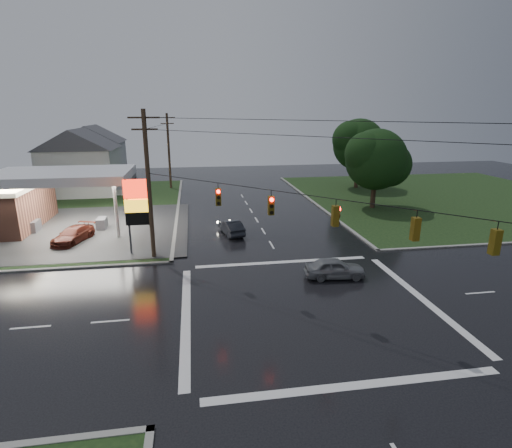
{
  "coord_description": "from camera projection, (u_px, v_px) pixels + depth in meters",
  "views": [
    {
      "loc": [
        -6.28,
        -20.11,
        10.91
      ],
      "look_at": [
        -1.94,
        7.16,
        3.0
      ],
      "focal_mm": 28.0,
      "sensor_mm": 36.0,
      "label": 1
    }
  ],
  "objects": [
    {
      "name": "house_far",
      "position": [
        93.0,
        152.0,
        64.09
      ],
      "size": [
        11.05,
        8.48,
        8.6
      ],
      "color": "silver",
      "rests_on": "ground"
    },
    {
      "name": "grass_nw",
      "position": [
        13.0,
        213.0,
        43.8
      ],
      "size": [
        36.0,
        36.0,
        0.08
      ],
      "primitive_type": "cube",
      "color": "black",
      "rests_on": "ground"
    },
    {
      "name": "ground",
      "position": [
        309.0,
        306.0,
        23.05
      ],
      "size": [
        120.0,
        120.0,
        0.0
      ],
      "primitive_type": "plane",
      "color": "black",
      "rests_on": "ground"
    },
    {
      "name": "traffic_signals",
      "position": [
        313.0,
        196.0,
        21.25
      ],
      "size": [
        26.87,
        26.87,
        1.47
      ],
      "color": "black",
      "rests_on": "ground"
    },
    {
      "name": "car_north",
      "position": [
        231.0,
        227.0,
        36.21
      ],
      "size": [
        2.24,
        4.24,
        1.33
      ],
      "primitive_type": "imported",
      "rotation": [
        0.0,
        0.0,
        3.36
      ],
      "color": "black",
      "rests_on": "ground"
    },
    {
      "name": "utility_pole_nw",
      "position": [
        149.0,
        184.0,
        29.06
      ],
      "size": [
        2.2,
        0.32,
        11.0
      ],
      "color": "#382619",
      "rests_on": "ground"
    },
    {
      "name": "house_near",
      "position": [
        80.0,
        161.0,
        52.85
      ],
      "size": [
        11.05,
        8.48,
        8.6
      ],
      "color": "silver",
      "rests_on": "ground"
    },
    {
      "name": "grass_ne",
      "position": [
        446.0,
        197.0,
        51.64
      ],
      "size": [
        36.0,
        36.0,
        0.08
      ],
      "primitive_type": "cube",
      "color": "black",
      "rests_on": "ground"
    },
    {
      "name": "pylon_sign",
      "position": [
        138.0,
        204.0,
        30.33
      ],
      "size": [
        2.0,
        0.35,
        6.0
      ],
      "color": "#59595E",
      "rests_on": "ground"
    },
    {
      "name": "tree_ne_far",
      "position": [
        360.0,
        145.0,
        56.21
      ],
      "size": [
        8.46,
        7.2,
        9.8
      ],
      "color": "black",
      "rests_on": "ground"
    },
    {
      "name": "car_pump",
      "position": [
        73.0,
        235.0,
        34.0
      ],
      "size": [
        3.26,
        4.9,
        1.32
      ],
      "primitive_type": "imported",
      "rotation": [
        0.0,
        0.0,
        -0.34
      ],
      "color": "#561D13",
      "rests_on": "ground"
    },
    {
      "name": "utility_pole_n",
      "position": [
        169.0,
        150.0,
        56.19
      ],
      "size": [
        2.2,
        0.32,
        10.5
      ],
      "color": "#382619",
      "rests_on": "ground"
    },
    {
      "name": "tree_ne_near",
      "position": [
        377.0,
        160.0,
        44.53
      ],
      "size": [
        7.99,
        6.8,
        8.98
      ],
      "color": "black",
      "rests_on": "ground"
    },
    {
      "name": "car_crossing",
      "position": [
        335.0,
        268.0,
        26.79
      ],
      "size": [
        4.14,
        1.98,
        1.37
      ],
      "primitive_type": "imported",
      "rotation": [
        0.0,
        0.0,
        1.48
      ],
      "color": "slate",
      "rests_on": "ground"
    }
  ]
}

